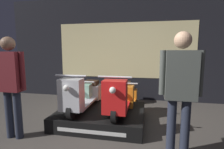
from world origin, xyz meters
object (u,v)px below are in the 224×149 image
object	(u,v)px
person_right_browsing	(180,85)
scooter_display_right	(120,96)
scooter_backrow_0	(90,96)
scooter_backrow_1	(127,98)
scooter_display_left	(83,94)
person_left_browsing	(11,80)

from	to	relation	value
person_right_browsing	scooter_display_right	bearing A→B (deg)	137.46
scooter_backrow_0	scooter_backrow_1	bearing A→B (deg)	0.00
scooter_display_left	scooter_backrow_0	size ratio (longest dim) A/B	1.00
person_right_browsing	scooter_display_left	bearing A→B (deg)	153.09
scooter_display_left	scooter_backrow_1	bearing A→B (deg)	46.77
scooter_backrow_0	scooter_backrow_1	distance (m)	1.00
scooter_display_left	person_left_browsing	size ratio (longest dim) A/B	0.91
person_left_browsing	person_right_browsing	bearing A→B (deg)	0.00
scooter_display_left	scooter_display_right	size ratio (longest dim) A/B	1.00
scooter_display_right	scooter_backrow_1	bearing A→B (deg)	87.07
scooter_backrow_0	scooter_display_right	bearing A→B (deg)	-43.95
scooter_display_left	person_left_browsing	bearing A→B (deg)	-135.39
scooter_display_left	scooter_backrow_1	world-z (taller)	scooter_display_left
scooter_display_right	scooter_backrow_0	world-z (taller)	scooter_display_right
scooter_display_right	scooter_backrow_0	xyz separation A→B (m)	(-0.95, 0.92, -0.28)
scooter_backrow_0	person_left_browsing	world-z (taller)	person_left_browsing
scooter_backrow_0	scooter_backrow_1	size ratio (longest dim) A/B	1.00
person_right_browsing	person_left_browsing	bearing A→B (deg)	-180.00
scooter_display_right	person_right_browsing	distance (m)	1.45
scooter_backrow_1	scooter_display_left	bearing A→B (deg)	-133.23
person_left_browsing	person_right_browsing	size ratio (longest dim) A/B	0.98
scooter_display_right	scooter_display_left	bearing A→B (deg)	180.00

